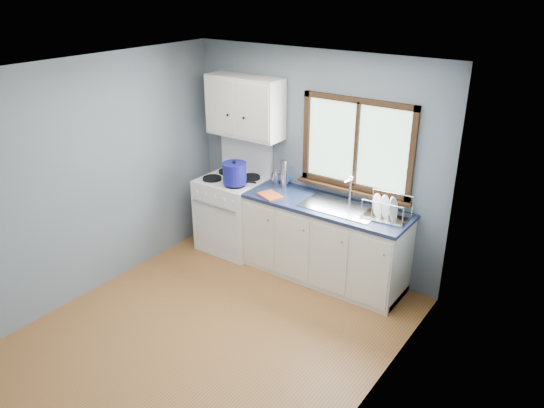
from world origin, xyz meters
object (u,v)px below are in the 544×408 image
Objects in this scene: sink at (341,213)px; gas_range at (233,212)px; stockpot at (235,173)px; thermos at (284,174)px; base_cabinets at (324,245)px; dish_rack at (386,212)px; skillet at (235,181)px; utensil_crock at (277,177)px.

gas_range is at bearing -179.29° from sink.
thermos is at bearing 30.74° from stockpot.
stockpot is (-1.31, -0.17, 0.23)m from sink.
thermos is (0.66, 0.14, 0.59)m from gas_range.
base_cabinets is at bearing 0.82° from gas_range.
stockpot is at bearing -177.76° from dish_rack.
base_cabinets is 1.29m from skillet.
skillet is 0.50m from utensil_crock.
sink is at bearing -178.96° from dish_rack.
gas_range is 3.87× the size of stockpot.
stockpot is 0.51m from utensil_crock.
thermos reaches higher than skillet.
utensil_crock reaches higher than skillet.
base_cabinets is 0.48m from sink.
sink is 2.27× the size of utensil_crock.
thermos is at bearing 11.95° from gas_range.
dish_rack is at bearing -5.70° from utensil_crock.
sink is at bearing 7.43° from stockpot.
stockpot is 0.95× the size of utensil_crock.
utensil_crock is at bearing 47.06° from stockpot.
thermos is at bearing 9.42° from skillet.
skillet is at bearing -172.00° from base_cabinets.
gas_range is 0.75m from utensil_crock.
gas_range is at bearing -179.18° from base_cabinets.
base_cabinets is at bearing 179.87° from sink.
stockpot is at bearing -172.57° from sink.
dish_rack is at bearing -3.18° from thermos.
gas_range reaches higher than skillet.
utensil_crock is 1.47m from dish_rack.
dish_rack is (1.80, 0.22, -0.11)m from stockpot.
utensil_crock reaches higher than stockpot.
sink is at bearing 0.71° from gas_range.
thermos is (-0.64, 0.12, 0.68)m from base_cabinets.
dish_rack is (0.67, 0.05, 0.57)m from base_cabinets.
skillet is 1.25× the size of thermos.
thermos is at bearing 169.22° from base_cabinets.
gas_range is 0.90m from thermos.
utensil_crock reaches higher than dish_rack.
base_cabinets is (1.31, 0.02, -0.08)m from gas_range.
base_cabinets is 5.51× the size of thermos.
sink is (1.49, 0.02, 0.37)m from gas_range.
skillet is at bearing -178.14° from dish_rack.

